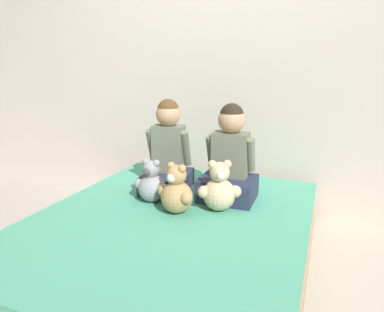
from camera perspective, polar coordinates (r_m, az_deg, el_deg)
The scene contains 8 objects.
ground_plane at distance 2.20m, azimuth -3.40°, elevation -18.56°, with size 14.00×14.00×0.00m, color #B2A899.
wall_behind_bed at distance 2.84m, azimuth 5.69°, elevation 15.50°, with size 8.00×0.06×2.50m.
bed at distance 2.11m, azimuth -3.47°, elevation -14.46°, with size 1.55×1.88×0.36m.
child_on_left at distance 2.38m, azimuth -4.05°, elevation 0.37°, with size 0.35×0.40×0.63m.
child_on_right at distance 2.22m, azimuth 6.29°, elevation -0.80°, with size 0.36×0.31×0.62m.
teddy_bear_held_by_left_child at distance 2.20m, azimuth -6.77°, elevation -4.62°, with size 0.23×0.18×0.28m.
teddy_bear_held_by_right_child at distance 2.06m, azimuth 4.56°, elevation -5.58°, with size 0.25×0.20×0.31m.
teddy_bear_between_children at distance 2.02m, azimuth -2.60°, elevation -6.03°, with size 0.25×0.19×0.30m.
Camera 1 is at (0.80, -1.66, 1.20)m, focal length 32.00 mm.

